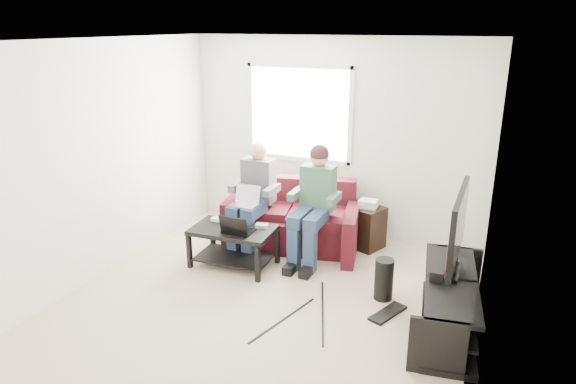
{
  "coord_description": "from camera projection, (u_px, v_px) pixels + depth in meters",
  "views": [
    {
      "loc": [
        2.06,
        -4.06,
        2.74
      ],
      "look_at": [
        0.05,
        0.6,
        1.07
      ],
      "focal_mm": 32.0,
      "sensor_mm": 36.0,
      "label": 1
    }
  ],
  "objects": [
    {
      "name": "controller_b",
      "position": [
        233.0,
        220.0,
        6.15
      ],
      "size": [
        0.14,
        0.09,
        0.04
      ],
      "primitive_type": "cube",
      "rotation": [
        0.0,
        0.0,
        -0.01
      ],
      "color": "black",
      "rests_on": "coffee_table"
    },
    {
      "name": "window",
      "position": [
        299.0,
        113.0,
        6.81
      ],
      "size": [
        1.48,
        0.04,
        1.28
      ],
      "color": "white",
      "rests_on": "wall_back"
    },
    {
      "name": "controller_c",
      "position": [
        262.0,
        226.0,
        5.97
      ],
      "size": [
        0.15,
        0.11,
        0.04
      ],
      "primitive_type": "cube",
      "rotation": [
        0.0,
        0.0,
        0.19
      ],
      "color": "gray",
      "rests_on": "coffee_table"
    },
    {
      "name": "tv",
      "position": [
        458.0,
        228.0,
        4.64
      ],
      "size": [
        0.12,
        1.1,
        0.81
      ],
      "color": "black",
      "rests_on": "tv_stand"
    },
    {
      "name": "person_left",
      "position": [
        253.0,
        193.0,
        6.37
      ],
      "size": [
        0.4,
        0.71,
        1.34
      ],
      "color": "navy",
      "rests_on": "sofa"
    },
    {
      "name": "console_black",
      "position": [
        449.0,
        301.0,
        4.72
      ],
      "size": [
        0.38,
        0.3,
        0.07
      ],
      "primitive_type": "cube",
      "color": "black",
      "rests_on": "tv_stand"
    },
    {
      "name": "coffee_table",
      "position": [
        233.0,
        238.0,
        6.0
      ],
      "size": [
        0.99,
        0.64,
        0.48
      ],
      "color": "black",
      "rests_on": "floor"
    },
    {
      "name": "sofa",
      "position": [
        292.0,
        221.0,
        6.61
      ],
      "size": [
        1.93,
        1.12,
        0.83
      ],
      "color": "#451118",
      "rests_on": "floor"
    },
    {
      "name": "soundbar",
      "position": [
        440.0,
        267.0,
        4.81
      ],
      "size": [
        0.12,
        0.5,
        0.1
      ],
      "primitive_type": "cube",
      "color": "black",
      "rests_on": "tv_stand"
    },
    {
      "name": "drink_cup",
      "position": [
        454.0,
        246.0,
        5.25
      ],
      "size": [
        0.08,
        0.08,
        0.12
      ],
      "primitive_type": "cylinder",
      "color": "#A77B48",
      "rests_on": "tv_stand"
    },
    {
      "name": "ceiling",
      "position": [
        255.0,
        41.0,
        4.36
      ],
      "size": [
        4.5,
        4.5,
        0.0
      ],
      "primitive_type": "plane",
      "rotation": [
        3.14,
        0.0,
        0.0
      ],
      "color": "white",
      "rests_on": "wall_back"
    },
    {
      "name": "laptop_black",
      "position": [
        238.0,
        222.0,
        5.81
      ],
      "size": [
        0.37,
        0.29,
        0.24
      ],
      "primitive_type": null,
      "rotation": [
        0.0,
        0.0,
        0.15
      ],
      "color": "black",
      "rests_on": "coffee_table"
    },
    {
      "name": "wall_left",
      "position": [
        91.0,
        164.0,
        5.52
      ],
      "size": [
        0.0,
        4.5,
        4.5
      ],
      "primitive_type": "plane",
      "rotation": [
        1.57,
        0.0,
        1.57
      ],
      "color": "silver",
      "rests_on": "floor"
    },
    {
      "name": "wall_back",
      "position": [
        334.0,
        138.0,
        6.73
      ],
      "size": [
        4.5,
        0.0,
        4.5
      ],
      "primitive_type": "plane",
      "rotation": [
        1.57,
        0.0,
        0.0
      ],
      "color": "silver",
      "rests_on": "floor"
    },
    {
      "name": "wall_front",
      "position": [
        73.0,
        300.0,
        2.81
      ],
      "size": [
        4.5,
        0.0,
        4.5
      ],
      "primitive_type": "plane",
      "rotation": [
        -1.57,
        0.0,
        0.0
      ],
      "color": "silver",
      "rests_on": "floor"
    },
    {
      "name": "subwoofer",
      "position": [
        384.0,
        279.0,
        5.3
      ],
      "size": [
        0.19,
        0.19,
        0.44
      ],
      "primitive_type": "cylinder",
      "color": "black",
      "rests_on": "floor"
    },
    {
      "name": "wall_right",
      "position": [
        486.0,
        217.0,
        4.01
      ],
      "size": [
        0.0,
        4.5,
        4.5
      ],
      "primitive_type": "plane",
      "rotation": [
        1.57,
        0.0,
        -1.57
      ],
      "color": "silver",
      "rests_on": "floor"
    },
    {
      "name": "person_right",
      "position": [
        314.0,
        196.0,
        6.06
      ],
      "size": [
        0.4,
        0.71,
        1.38
      ],
      "color": "navy",
      "rests_on": "sofa"
    },
    {
      "name": "tv_stand",
      "position": [
        448.0,
        306.0,
        4.79
      ],
      "size": [
        0.67,
        1.6,
        0.51
      ],
      "color": "black",
      "rests_on": "floor"
    },
    {
      "name": "laptop_silver",
      "position": [
        245.0,
        200.0,
        6.18
      ],
      "size": [
        0.38,
        0.33,
        0.24
      ],
      "primitive_type": null,
      "rotation": [
        0.0,
        0.0,
        0.42
      ],
      "color": "silver",
      "rests_on": "person_left"
    },
    {
      "name": "console_white",
      "position": [
        444.0,
        321.0,
        4.42
      ],
      "size": [
        0.3,
        0.22,
        0.06
      ],
      "primitive_type": "cube",
      "color": "silver",
      "rests_on": "tv_stand"
    },
    {
      "name": "console_grey",
      "position": [
        453.0,
        284.0,
        5.02
      ],
      "size": [
        0.34,
        0.26,
        0.08
      ],
      "primitive_type": "cube",
      "color": "gray",
      "rests_on": "tv_stand"
    },
    {
      "name": "end_table",
      "position": [
        367.0,
        226.0,
        6.51
      ],
      "size": [
        0.36,
        0.36,
        0.64
      ],
      "color": "black",
      "rests_on": "floor"
    },
    {
      "name": "floor",
      "position": [
        260.0,
        309.0,
        5.18
      ],
      "size": [
        4.5,
        4.5,
        0.0
      ],
      "primitive_type": "plane",
      "color": "tan",
      "rests_on": "ground"
    },
    {
      "name": "keyboard_floor",
      "position": [
        388.0,
        313.0,
        5.07
      ],
      "size": [
        0.31,
        0.48,
        0.03
      ],
      "primitive_type": "cube",
      "rotation": [
        0.0,
        0.0,
        -0.38
      ],
      "color": "black",
      "rests_on": "floor"
    },
    {
      "name": "controller_a",
      "position": [
        217.0,
        219.0,
        6.17
      ],
      "size": [
        0.14,
        0.09,
        0.04
      ],
      "primitive_type": "cube",
      "rotation": [
        0.0,
        0.0,
        0.02
      ],
      "color": "silver",
      "rests_on": "coffee_table"
    }
  ]
}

